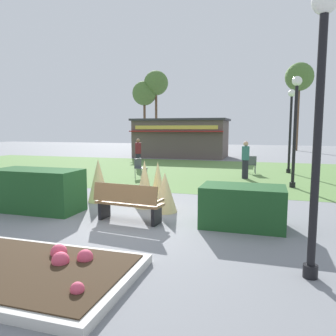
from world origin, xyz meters
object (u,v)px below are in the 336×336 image
(food_kiosk, at_px, (181,138))
(lamppost_mid, at_px, (295,118))
(lamppost_near, at_px, (319,102))
(parked_car_west_slot, at_px, (196,145))
(lamppost_far, at_px, (291,121))
(tree_center_bg, at_px, (299,78))
(park_bench, at_px, (128,202))
(trash_bin, at_px, (44,194))
(cafe_chair_west, at_px, (252,163))
(tree_right_bg, at_px, (156,84))
(person_standing, at_px, (245,160))
(cafe_chair_east, at_px, (140,166))
(tree_left_bg, at_px, (144,94))
(person_strolling, at_px, (138,153))

(food_kiosk, bearing_deg, lamppost_mid, -57.76)
(lamppost_near, distance_m, parked_car_west_slot, 27.07)
(lamppost_far, height_order, tree_center_bg, tree_center_bg)
(park_bench, bearing_deg, trash_bin, 169.78)
(lamppost_mid, height_order, cafe_chair_west, lamppost_mid)
(lamppost_mid, bearing_deg, tree_right_bg, 120.15)
(person_standing, bearing_deg, lamppost_far, -167.59)
(lamppost_near, height_order, cafe_chair_east, lamppost_near)
(tree_left_bg, bearing_deg, person_standing, -58.61)
(tree_center_bg, bearing_deg, park_bench, -101.65)
(tree_left_bg, bearing_deg, tree_center_bg, -0.80)
(park_bench, xyz_separation_m, tree_right_bg, (-9.41, 29.53, 6.90))
(cafe_chair_west, relative_size, tree_center_bg, 0.10)
(trash_bin, bearing_deg, park_bench, -10.22)
(lamppost_far, distance_m, tree_center_bg, 19.15)
(food_kiosk, xyz_separation_m, person_strolling, (-0.39, -8.11, -0.66))
(park_bench, relative_size, trash_bin, 2.06)
(lamppost_far, bearing_deg, cafe_chair_west, -155.90)
(lamppost_far, height_order, food_kiosk, lamppost_far)
(lamppost_mid, distance_m, lamppost_far, 4.40)
(lamppost_near, height_order, cafe_chair_west, lamppost_near)
(park_bench, xyz_separation_m, cafe_chair_west, (2.44, 9.77, 0.05))
(person_standing, bearing_deg, food_kiosk, -101.22)
(park_bench, relative_size, cafe_chair_west, 1.96)
(cafe_chair_west, bearing_deg, parked_car_west_slot, 112.34)
(lamppost_near, distance_m, tree_center_bg, 31.45)
(lamppost_near, relative_size, person_standing, 2.48)
(person_strolling, bearing_deg, tree_right_bg, 133.07)
(park_bench, distance_m, person_strolling, 10.79)
(cafe_chair_east, relative_size, tree_left_bg, 0.12)
(trash_bin, distance_m, parked_car_west_slot, 23.54)
(food_kiosk, xyz_separation_m, tree_left_bg, (-7.35, 11.11, 4.75))
(cafe_chair_west, bearing_deg, park_bench, -104.04)
(lamppost_mid, height_order, cafe_chair_east, lamppost_mid)
(cafe_chair_west, height_order, parked_car_west_slot, parked_car_west_slot)
(food_kiosk, relative_size, parked_car_west_slot, 1.72)
(lamppost_far, bearing_deg, tree_left_bg, 128.76)
(park_bench, height_order, lamppost_far, lamppost_far)
(lamppost_near, xyz_separation_m, cafe_chair_east, (-6.32, 8.79, -2.11))
(cafe_chair_east, xyz_separation_m, person_standing, (4.69, 1.12, 0.33))
(lamppost_mid, xyz_separation_m, person_standing, (-1.91, 1.78, -1.78))
(trash_bin, bearing_deg, tree_left_bg, 105.53)
(lamppost_near, bearing_deg, cafe_chair_west, 96.97)
(person_strolling, height_order, tree_right_bg, tree_right_bg)
(lamppost_far, bearing_deg, park_bench, -111.89)
(lamppost_near, relative_size, tree_left_bg, 0.54)
(lamppost_mid, height_order, food_kiosk, lamppost_mid)
(parked_car_west_slot, bearing_deg, tree_center_bg, 28.13)
(tree_left_bg, bearing_deg, person_strolling, -70.09)
(person_strolling, bearing_deg, parked_car_west_slot, 115.38)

